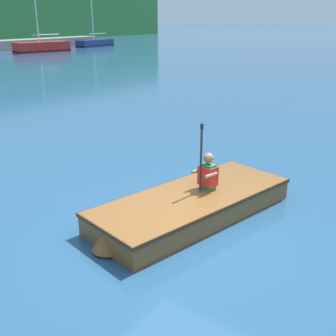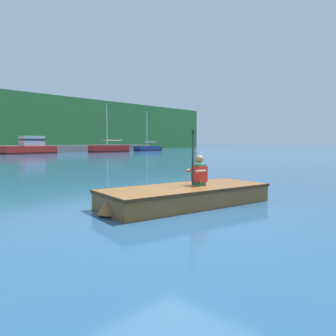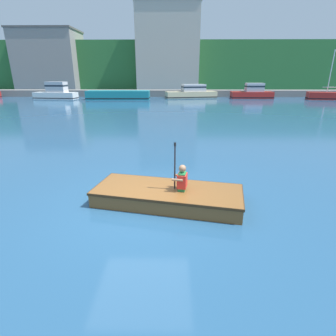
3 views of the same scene
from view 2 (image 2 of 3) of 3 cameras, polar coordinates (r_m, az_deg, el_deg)
The scene contains 6 objects.
ground_plane at distance 6.11m, azimuth 1.00°, elevation -7.54°, with size 300.00×300.00×0.00m, color navy.
moored_boat_dock_center_far at distance 41.49m, azimuth -10.23°, elevation 3.30°, with size 5.15×2.61×5.87m.
moored_boat_dock_east_end at distance 48.21m, azimuth -3.48°, elevation 3.41°, with size 4.70×1.59×5.73m.
moored_boat_outer_slip_west at distance 38.44m, azimuth -22.83°, elevation 3.34°, with size 5.50×1.89×1.96m.
rowboat_foreground at distance 6.66m, azimuth 2.79°, elevation -4.65°, with size 3.80×2.07×0.38m.
person_paddler at distance 6.85m, azimuth 5.41°, elevation -0.65°, with size 0.38×0.40×1.15m.
Camera 2 is at (-4.46, -3.97, 1.28)m, focal length 35.00 mm.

